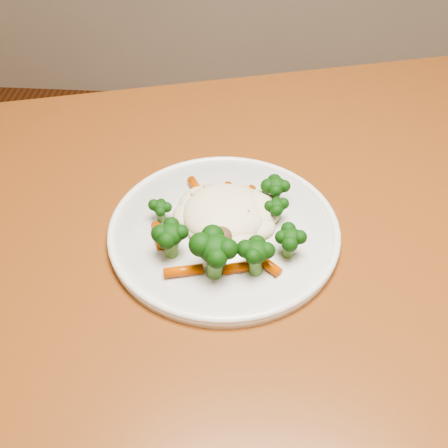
{
  "coord_description": "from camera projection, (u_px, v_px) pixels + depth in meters",
  "views": [
    {
      "loc": [
        -0.1,
        -0.58,
        1.25
      ],
      "look_at": [
        -0.13,
        -0.08,
        0.77
      ],
      "focal_mm": 45.0,
      "sensor_mm": 36.0,
      "label": 1
    }
  ],
  "objects": [
    {
      "name": "meal",
      "position": [
        227.0,
        222.0,
        0.68
      ],
      "size": [
        0.2,
        0.19,
        0.05
      ],
      "color": "#F7EDC6",
      "rests_on": "plate"
    },
    {
      "name": "dining_table",
      "position": [
        276.0,
        273.0,
        0.81
      ],
      "size": [
        1.25,
        0.99,
        0.75
      ],
      "rotation": [
        0.0,
        0.0,
        0.27
      ],
      "color": "brown",
      "rests_on": "ground"
    },
    {
      "name": "plate",
      "position": [
        224.0,
        232.0,
        0.7
      ],
      "size": [
        0.29,
        0.29,
        0.01
      ],
      "primitive_type": "cylinder",
      "color": "white",
      "rests_on": "dining_table"
    }
  ]
}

